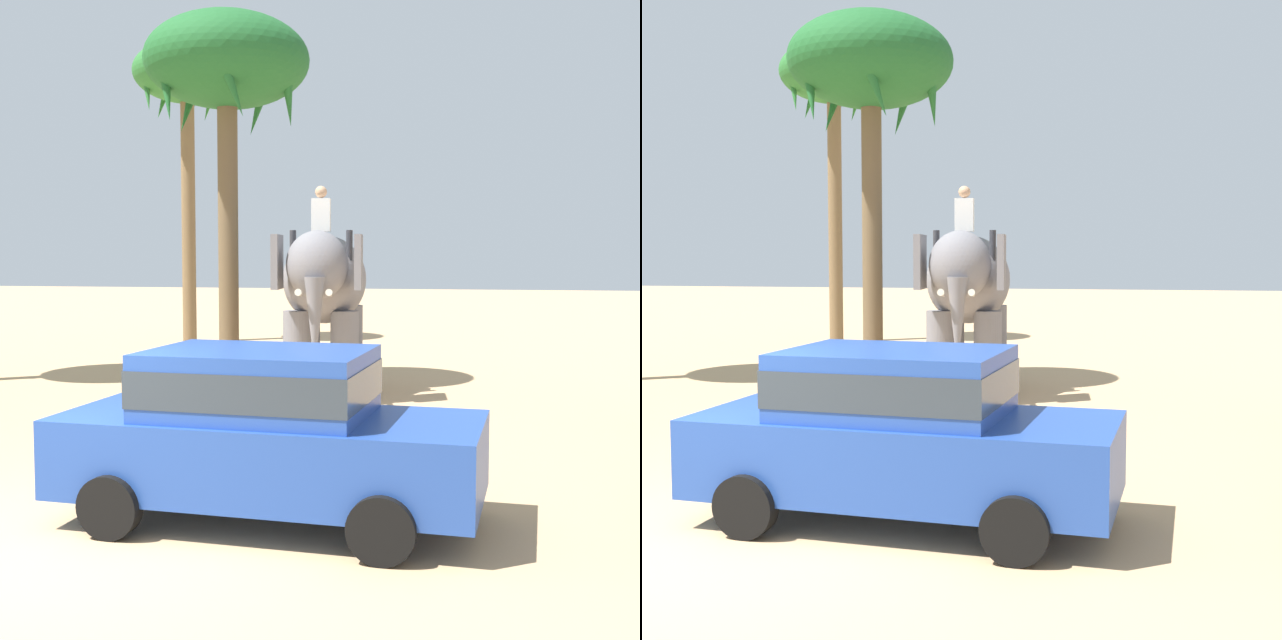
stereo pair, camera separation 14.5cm
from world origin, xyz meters
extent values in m
plane|color=tan|center=(0.00, 0.00, 0.00)|extent=(120.00, 120.00, 0.00)
cube|color=#23479E|center=(1.87, 1.39, 0.68)|extent=(4.20, 1.95, 0.76)
cube|color=#23479E|center=(1.77, 1.40, 1.38)|extent=(2.19, 1.69, 0.64)
cube|color=#2D3842|center=(1.77, 1.40, 1.38)|extent=(2.21, 1.71, 0.35)
cylinder|color=black|center=(3.20, 2.16, 0.30)|extent=(0.61, 0.22, 0.60)
cylinder|color=black|center=(3.09, 0.47, 0.30)|extent=(0.61, 0.22, 0.60)
cylinder|color=black|center=(0.66, 2.32, 0.30)|extent=(0.61, 0.22, 0.60)
cylinder|color=black|center=(0.55, 0.62, 0.30)|extent=(0.61, 0.22, 0.60)
ellipsoid|color=slate|center=(0.82, 9.61, 2.15)|extent=(1.93, 3.26, 1.70)
cylinder|color=slate|center=(1.36, 8.74, 0.80)|extent=(0.52, 0.52, 1.60)
cylinder|color=slate|center=(0.48, 8.64, 0.80)|extent=(0.52, 0.52, 1.60)
cylinder|color=slate|center=(1.15, 10.58, 0.80)|extent=(0.52, 0.52, 1.60)
cylinder|color=slate|center=(0.28, 10.49, 0.80)|extent=(0.52, 0.52, 1.60)
ellipsoid|color=slate|center=(1.00, 7.99, 2.45)|extent=(1.20, 1.11, 1.20)
cube|color=slate|center=(1.70, 8.17, 2.50)|extent=(0.21, 0.81, 0.96)
cube|color=slate|center=(0.27, 8.02, 2.50)|extent=(0.21, 0.81, 0.96)
cone|color=slate|center=(1.04, 7.55, 1.45)|extent=(0.40, 0.40, 1.60)
cone|color=beige|center=(1.30, 7.62, 1.95)|extent=(0.18, 0.57, 0.21)
cone|color=beige|center=(0.78, 7.57, 1.95)|extent=(0.18, 0.57, 0.21)
cube|color=white|center=(0.91, 8.76, 3.35)|extent=(0.36, 0.28, 0.60)
sphere|color=tan|center=(0.91, 8.76, 3.77)|extent=(0.22, 0.22, 0.22)
cylinder|color=#333338|center=(1.43, 8.82, 2.80)|extent=(0.12, 0.12, 0.55)
cylinder|color=#333338|center=(0.39, 8.71, 2.80)|extent=(0.12, 0.12, 0.55)
cylinder|color=brown|center=(-4.93, 17.69, 3.92)|extent=(0.41, 0.41, 7.85)
ellipsoid|color=#286B2D|center=(-4.93, 17.69, 8.05)|extent=(3.20, 3.20, 1.80)
cone|color=#286B2D|center=(-3.73, 17.69, 7.55)|extent=(0.40, 0.92, 1.64)
cone|color=#286B2D|center=(-4.56, 18.83, 7.55)|extent=(0.91, 0.57, 1.67)
cone|color=#286B2D|center=(-5.90, 18.39, 7.55)|extent=(0.73, 0.83, 1.69)
cone|color=#286B2D|center=(-5.90, 16.98, 7.55)|extent=(0.73, 0.83, 1.69)
cone|color=#286B2D|center=(-4.56, 16.55, 7.55)|extent=(0.91, 0.57, 1.67)
cylinder|color=brown|center=(-1.07, 9.42, 3.08)|extent=(0.39, 0.39, 6.16)
ellipsoid|color=#1E5B28|center=(-1.07, 9.42, 6.36)|extent=(3.20, 3.20, 1.80)
cone|color=#1E5B28|center=(0.13, 9.42, 5.86)|extent=(0.40, 0.92, 1.64)
cone|color=#1E5B28|center=(-0.70, 10.56, 5.86)|extent=(0.91, 0.57, 1.67)
cone|color=#1E5B28|center=(-2.04, 10.12, 5.86)|extent=(0.73, 0.83, 1.69)
cone|color=#1E5B28|center=(-2.04, 8.71, 5.86)|extent=(0.73, 0.83, 1.69)
cone|color=#1E5B28|center=(-0.70, 8.27, 5.86)|extent=(0.91, 0.57, 1.67)
camera|label=1|loc=(3.95, -6.44, 2.60)|focal=47.32mm
camera|label=2|loc=(4.09, -6.41, 2.60)|focal=47.32mm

